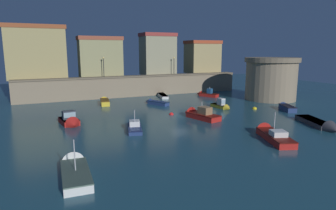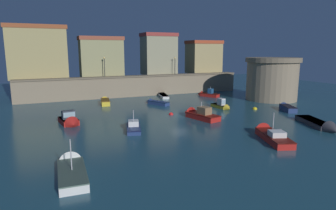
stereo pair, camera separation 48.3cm
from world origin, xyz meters
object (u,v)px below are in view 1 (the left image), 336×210
object	(u,v)px
moored_boat_7	(222,106)
moored_boat_8	(75,168)
moored_boat_6	(105,101)
moored_boat_10	(271,134)
moored_boat_4	(286,107)
mooring_buoy_0	(171,115)
moored_boat_1	(155,102)
moored_boat_5	(134,126)
moored_boat_0	(321,125)
moored_boat_9	(162,95)
mooring_buoy_1	(254,109)
fortress_tower	(271,78)
moored_boat_2	(206,94)
moored_boat_11	(198,114)
quay_lamp_1	(174,63)
moored_boat_3	(70,121)
quay_lamp_0	(104,64)

from	to	relation	value
moored_boat_7	moored_boat_8	distance (m)	28.54
moored_boat_6	moored_boat_10	xyz separation A→B (m)	(11.30, -26.24, -0.03)
moored_boat_4	mooring_buoy_0	distance (m)	17.53
moored_boat_1	moored_boat_7	size ratio (longest dim) A/B	1.15
moored_boat_5	moored_boat_0	bearing A→B (deg)	-96.87
moored_boat_1	moored_boat_4	size ratio (longest dim) A/B	1.01
moored_boat_8	moored_boat_6	bearing A→B (deg)	-13.85
moored_boat_4	moored_boat_6	xyz separation A→B (m)	(-23.66, 16.22, 0.02)
moored_boat_9	mooring_buoy_1	size ratio (longest dim) A/B	10.26
moored_boat_8	mooring_buoy_1	world-z (taller)	moored_boat_8
fortress_tower	moored_boat_2	distance (m)	12.19
moored_boat_11	mooring_buoy_0	bearing A→B (deg)	24.02
fortress_tower	mooring_buoy_1	xyz separation A→B (m)	(-8.53, -5.92, -3.82)
fortress_tower	moored_boat_10	distance (m)	25.26
fortress_tower	moored_boat_4	size ratio (longest dim) A/B	2.02
moored_boat_6	quay_lamp_1	bearing A→B (deg)	-59.83
moored_boat_4	moored_boat_7	distance (m)	9.42
quay_lamp_1	moored_boat_7	bearing A→B (deg)	-90.29
moored_boat_6	moored_boat_8	size ratio (longest dim) A/B	0.81
moored_boat_0	moored_boat_10	size ratio (longest dim) A/B	1.03
moored_boat_0	moored_boat_7	bearing A→B (deg)	-144.34
moored_boat_6	moored_boat_3	bearing A→B (deg)	160.09
moored_boat_1	moored_boat_0	bearing A→B (deg)	-177.05
quay_lamp_0	fortress_tower	bearing A→B (deg)	-27.56
moored_boat_7	moored_boat_8	xyz separation A→B (m)	(-23.74, -15.84, -0.09)
moored_boat_8	moored_boat_7	bearing A→B (deg)	-53.51
moored_boat_9	moored_boat_0	bearing A→B (deg)	-152.80
moored_boat_1	moored_boat_3	size ratio (longest dim) A/B	1.09
moored_boat_8	quay_lamp_1	bearing A→B (deg)	-32.81
quay_lamp_0	moored_boat_5	world-z (taller)	quay_lamp_0
moored_boat_6	moored_boat_9	world-z (taller)	moored_boat_6
moored_boat_8	quay_lamp_0	bearing A→B (deg)	-13.12
fortress_tower	moored_boat_7	bearing A→B (deg)	-165.10
moored_boat_2	moored_boat_11	xyz separation A→B (m)	(-10.69, -15.45, 0.05)
moored_boat_10	mooring_buoy_1	bearing A→B (deg)	-14.46
quay_lamp_1	moored_boat_0	world-z (taller)	quay_lamp_1
mooring_buoy_1	quay_lamp_1	bearing A→B (deg)	101.54
moored_boat_4	moored_boat_8	bearing A→B (deg)	132.75
moored_boat_10	quay_lamp_0	bearing A→B (deg)	36.99
moored_boat_0	fortress_tower	bearing A→B (deg)	173.48
quay_lamp_0	moored_boat_5	size ratio (longest dim) A/B	0.69
moored_boat_11	mooring_buoy_1	distance (m)	10.86
moored_boat_6	moored_boat_7	world-z (taller)	moored_boat_7
moored_boat_4	mooring_buoy_0	bearing A→B (deg)	100.60
mooring_buoy_0	mooring_buoy_1	size ratio (longest dim) A/B	0.91
quay_lamp_1	quay_lamp_0	bearing A→B (deg)	180.00
quay_lamp_0	moored_boat_4	bearing A→B (deg)	-45.14
quay_lamp_0	moored_boat_3	size ratio (longest dim) A/B	0.83
moored_boat_0	mooring_buoy_1	world-z (taller)	moored_boat_0
fortress_tower	quay_lamp_0	xyz separation A→B (m)	(-26.96, 14.07, 2.53)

